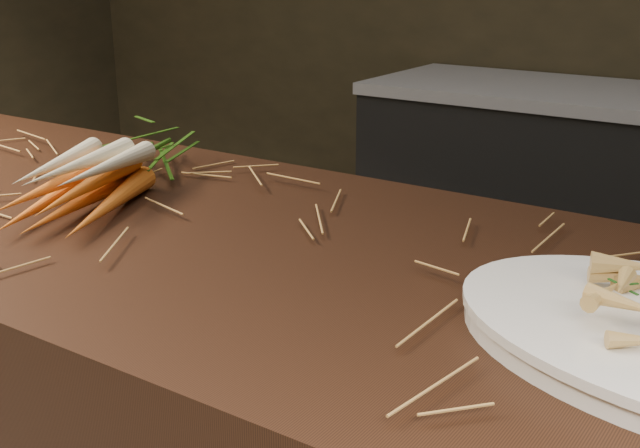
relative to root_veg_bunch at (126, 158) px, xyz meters
The scene contains 3 objects.
back_counter 1.92m from the root_veg_bunch, 76.97° to the left, with size 1.82×0.62×0.84m.
straw_bedding 0.15m from the root_veg_bunch, 33.83° to the right, with size 1.40×0.60×0.02m, color olive, non-canonical shape.
root_veg_bunch is the anchor object (origin of this frame).
Camera 1 is at (0.84, -0.49, 1.26)m, focal length 45.00 mm.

